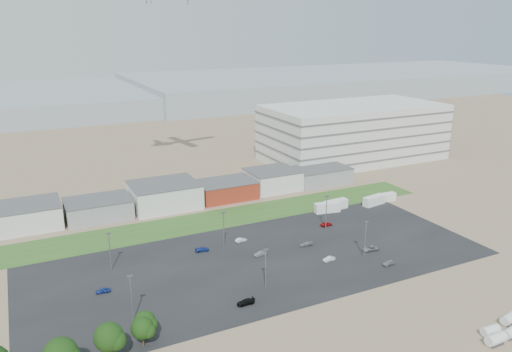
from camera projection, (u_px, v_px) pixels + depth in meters
ground at (281, 300)px, 111.63m from camera, size 700.00×700.00×0.00m
parking_lot at (261, 260)px, 130.92m from camera, size 120.00×50.00×0.01m
grass_strip at (201, 222)px, 156.29m from camera, size 160.00×16.00×0.02m
hills_backdrop at (134, 97)px, 397.85m from camera, size 700.00×200.00×9.00m
building_row at (132, 200)px, 164.27m from camera, size 170.00×20.00×8.00m
parking_garage at (353, 132)px, 227.71m from camera, size 80.00×40.00×25.00m
storage_tank_nw at (490, 330)px, 98.78m from camera, size 3.82×2.07×2.23m
storage_tank_ne at (509, 318)px, 102.65m from camera, size 4.25×2.63×2.38m
storage_tank_sw at (496, 339)px, 95.85m from camera, size 4.18×2.12×2.50m
storage_tank_se at (511, 332)px, 98.16m from camera, size 3.93×2.35×2.22m
box_trailer_a at (327, 207)px, 164.28m from camera, size 8.82×3.98×3.19m
box_trailer_b at (336, 205)px, 167.02m from camera, size 8.56×3.12×3.16m
box_trailer_c at (374, 200)px, 170.95m from camera, size 8.74×3.99×3.16m
box_trailer_d at (386, 197)px, 174.71m from camera, size 7.44×2.37×2.78m
tree_mid at (109, 340)px, 90.43m from camera, size 5.78×5.78×8.67m
tree_right at (142, 330)px, 94.71m from camera, size 4.65×4.65×6.97m
tree_near at (145, 324)px, 96.71m from camera, size 4.63×4.63×6.94m
lightpole_front_l at (132, 299)px, 102.35m from camera, size 1.23×0.51×10.48m
lightpole_front_m at (266, 269)px, 115.16m from camera, size 1.19×0.49×10.09m
lightpole_front_r at (365, 240)px, 130.95m from camera, size 1.20×0.50×10.21m
lightpole_back_l at (110, 251)px, 124.40m from camera, size 1.17×0.49×9.96m
lightpole_back_m at (224, 231)px, 135.85m from camera, size 1.28×0.53×10.85m
lightpole_back_r at (326, 213)px, 148.74m from camera, size 1.27×0.53×10.81m
parked_car_0 at (370, 248)px, 136.28m from camera, size 4.74×2.53×1.27m
parked_car_1 at (329, 259)px, 130.33m from camera, size 3.42×1.36×1.11m
parked_car_2 at (389, 263)px, 127.94m from camera, size 3.71×1.75×1.23m
parked_car_3 at (246, 302)px, 109.87m from camera, size 4.10×1.68×1.19m
parked_car_5 at (103, 290)px, 114.78m from camera, size 3.44×1.71×1.13m
parked_car_6 at (202, 249)px, 135.89m from camera, size 4.01×2.04×1.11m
parked_car_7 at (260, 254)px, 133.29m from camera, size 3.57×1.52×1.15m
parked_car_8 at (326, 224)px, 153.11m from camera, size 3.83×1.55×1.30m
parked_car_10 at (111, 338)px, 97.16m from camera, size 4.08×1.83×1.16m
parked_car_11 at (241, 240)px, 141.95m from camera, size 3.52×1.62×1.12m
parked_car_12 at (306, 244)px, 139.19m from camera, size 3.86×1.70×1.10m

